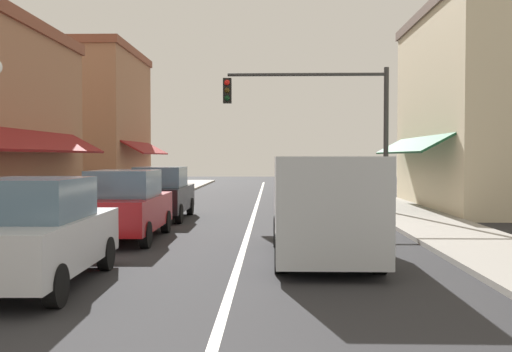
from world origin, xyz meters
TOP-DOWN VIEW (x-y plane):
  - ground_plane at (0.00, 18.00)m, footprint 80.00×80.00m
  - sidewalk_left at (-5.50, 18.00)m, footprint 2.60×56.00m
  - sidewalk_right at (5.50, 18.00)m, footprint 2.60×56.00m
  - lane_center_stripe at (0.00, 18.00)m, footprint 0.14×52.00m
  - storefront_right_block at (9.68, 20.00)m, footprint 7.08×10.20m
  - storefront_far_left at (-9.42, 28.00)m, footprint 6.56×8.20m
  - parked_car_nearest_left at (-3.19, 5.50)m, footprint 1.86×4.14m
  - parked_car_second_left at (-3.06, 10.84)m, footprint 1.81×4.12m
  - parked_car_third_left at (-3.08, 15.79)m, footprint 1.81×4.11m
  - van_in_lane at (1.70, 8.28)m, footprint 2.01×5.19m
  - traffic_signal_mast_arm at (2.63, 17.47)m, footprint 6.00×0.50m

SIDE VIEW (x-z plane):
  - ground_plane at x=0.00m, z-range 0.00..0.00m
  - lane_center_stripe at x=0.00m, z-range 0.00..0.01m
  - sidewalk_left at x=-5.50m, z-range 0.00..0.12m
  - sidewalk_right at x=5.50m, z-range 0.00..0.12m
  - parked_car_nearest_left at x=-3.19m, z-range -0.01..1.76m
  - parked_car_second_left at x=-3.06m, z-range -0.01..1.76m
  - parked_car_third_left at x=-3.08m, z-range -0.01..1.76m
  - van_in_lane at x=1.70m, z-range 0.09..2.21m
  - traffic_signal_mast_arm at x=2.63m, z-range 1.05..6.40m
  - storefront_far_left at x=-9.42m, z-range 0.00..7.96m
  - storefront_right_block at x=9.68m, z-range 0.00..8.15m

